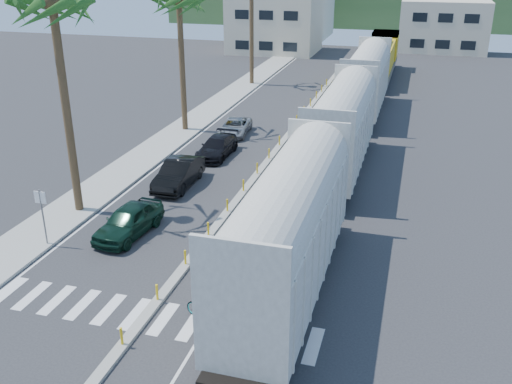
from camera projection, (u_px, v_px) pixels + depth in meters
ground at (168, 290)px, 24.38m from camera, size 140.00×140.00×0.00m
sidewalk at (197, 120)px, 48.63m from camera, size 3.00×90.00×0.15m
rails at (360, 123)px, 47.89m from camera, size 1.56×100.00×0.06m
median at (279, 146)px, 42.01m from camera, size 0.45×60.00×0.85m
crosswalk at (147, 316)px, 22.61m from camera, size 14.00×2.20×0.01m
lane_markings at (268, 126)px, 47.05m from camera, size 9.42×90.00×0.01m
freight_train at (353, 108)px, 41.17m from camera, size 3.00×60.94×5.85m
street_sign at (42, 209)px, 27.23m from camera, size 0.60×0.08×3.00m
buildings at (319, 14)px, 87.72m from camera, size 38.00×27.00×10.00m
car_lead at (129, 221)px, 28.81m from camera, size 2.76×4.97×1.57m
car_second at (179, 174)px, 34.82m from camera, size 1.90×5.02×1.64m
car_third at (217, 147)px, 39.95m from camera, size 2.07×4.82×1.38m
car_rear at (235, 127)px, 44.78m from camera, size 2.78×4.78×1.24m
cyclist at (207, 304)px, 22.15m from camera, size 1.37×2.13×2.27m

